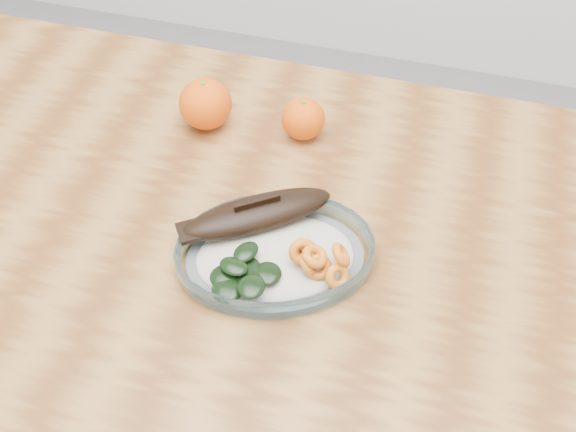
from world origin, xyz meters
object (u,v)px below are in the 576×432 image
Objects in this scene: dining_table at (222,292)px; orange_left at (206,104)px; plated_meal at (274,251)px; orange_right at (303,119)px.

orange_left is (-0.09, 0.22, 0.14)m from dining_table.
orange_left is (-0.17, 0.22, 0.02)m from plated_meal.
orange_right reaches higher than dining_table.
orange_left is 1.23× the size of orange_right.
orange_right is at bearing 5.46° from orange_left.
orange_right is (0.05, 0.23, 0.13)m from dining_table.
orange_left reaches higher than orange_right.
plated_meal is at bearing -1.26° from dining_table.
dining_table is 0.27m from orange_left.
orange_right is (-0.02, 0.23, 0.01)m from plated_meal.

